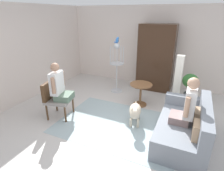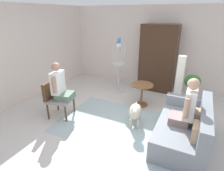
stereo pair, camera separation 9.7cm
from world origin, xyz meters
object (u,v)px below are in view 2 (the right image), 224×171
Objects in this scene: potted_plant at (192,85)px; round_end_table at (142,92)px; dog at (135,112)px; bird_cage_stand at (119,66)px; armchair at (56,95)px; parrot at (119,40)px; person_on_armchair at (60,85)px; person_on_couch at (187,106)px; column_lamp at (179,83)px; armoire_cabinet at (158,58)px; couch at (185,128)px.

round_end_table is at bearing -145.04° from potted_plant.
round_end_table is at bearing 99.66° from dog.
round_end_table is 0.40× the size of bird_cage_stand.
armchair is 5.01× the size of parrot.
person_on_armchair is (0.13, 0.03, 0.28)m from armchair.
person_on_couch is 1.47m from column_lamp.
dog is (-1.02, 0.15, -0.45)m from person_on_couch.
dog is 1.00× the size of potted_plant.
armoire_cabinet is (1.61, 2.69, 0.22)m from person_on_armchair.
potted_plant reaches higher than round_end_table.
couch is 2.77m from armoire_cabinet.
round_end_table is at bearing -32.02° from bird_cage_stand.
parrot is (-1.12, 1.57, 1.28)m from dog.
column_lamp is (-0.30, -0.50, 0.17)m from potted_plant.
person_on_armchair reaches higher than potted_plant.
column_lamp is at bearing 20.09° from round_end_table.
bird_cage_stand is at bearing 142.17° from couch.
round_end_table is 1.47m from armoire_cabinet.
parrot reaches higher than bird_cage_stand.
column_lamp is (1.83, -0.28, -0.16)m from bird_cage_stand.
couch is 0.80× the size of armoire_cabinet.
dog is (1.71, 0.40, -0.47)m from person_on_armchair.
potted_plant is 1.32m from armoire_cabinet.
bird_cage_stand is at bearing 147.98° from round_end_table.
bird_cage_stand reaches higher than round_end_table.
dog is at bearing 171.73° from person_on_couch.
armoire_cabinet reaches higher than round_end_table.
armoire_cabinet reaches higher than dog.
armoire_cabinet is at bearing 35.39° from bird_cage_stand.
bird_cage_stand reaches higher than dog.
potted_plant reaches higher than dog.
armoire_cabinet is (-1.10, 0.51, 0.51)m from potted_plant.
armchair is 0.63× the size of column_lamp.
dog is 0.52× the size of bird_cage_stand.
person_on_couch is at bearing -77.56° from column_lamp.
round_end_table is (-1.21, 1.09, 0.10)m from couch.
person_on_couch is at bearing -135.90° from couch.
bird_cage_stand is at bearing 73.33° from person_on_armchair.
parrot reaches higher than person_on_couch.
dog is 2.05m from potted_plant.
person_on_armchair is 3.49m from potted_plant.
person_on_armchair is at bearing -174.82° from person_on_couch.
parrot is at bearing -144.45° from armoire_cabinet.
round_end_table is 0.30× the size of armoire_cabinet.
couch is 2.05× the size of dog.
person_on_couch is at bearing 5.18° from person_on_armchair.
couch reaches higher than round_end_table.
bird_cage_stand is at bearing 125.64° from dog.
couch is at bearing -76.12° from column_lamp.
armchair is at bearing -140.24° from round_end_table.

